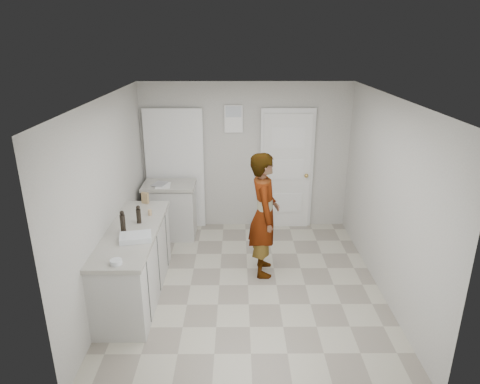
{
  "coord_description": "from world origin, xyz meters",
  "views": [
    {
      "loc": [
        -0.14,
        -5.01,
        3.17
      ],
      "look_at": [
        -0.1,
        0.4,
        1.2
      ],
      "focal_mm": 32.0,
      "sensor_mm": 36.0,
      "label": 1
    }
  ],
  "objects_px": {
    "oil_cruet_b": "(123,222)",
    "egg_bowl": "(116,262)",
    "person": "(264,215)",
    "cake_mix_box": "(145,198)",
    "spice_jar": "(150,212)",
    "baking_dish": "(136,238)",
    "oil_cruet_a": "(139,215)"
  },
  "relations": [
    {
      "from": "person",
      "to": "oil_cruet_b",
      "type": "relative_size",
      "value": 6.07
    },
    {
      "from": "person",
      "to": "egg_bowl",
      "type": "height_order",
      "value": "person"
    },
    {
      "from": "egg_bowl",
      "to": "cake_mix_box",
      "type": "bearing_deg",
      "value": 91.4
    },
    {
      "from": "person",
      "to": "oil_cruet_b",
      "type": "distance_m",
      "value": 1.88
    },
    {
      "from": "oil_cruet_b",
      "to": "spice_jar",
      "type": "bearing_deg",
      "value": 68.07
    },
    {
      "from": "oil_cruet_b",
      "to": "baking_dish",
      "type": "distance_m",
      "value": 0.29
    },
    {
      "from": "oil_cruet_b",
      "to": "egg_bowl",
      "type": "distance_m",
      "value": 0.78
    },
    {
      "from": "person",
      "to": "oil_cruet_a",
      "type": "relative_size",
      "value": 7.28
    },
    {
      "from": "egg_bowl",
      "to": "oil_cruet_b",
      "type": "bearing_deg",
      "value": 98.26
    },
    {
      "from": "spice_jar",
      "to": "egg_bowl",
      "type": "xyz_separation_m",
      "value": [
        -0.11,
        -1.3,
        -0.01
      ]
    },
    {
      "from": "oil_cruet_b",
      "to": "oil_cruet_a",
      "type": "bearing_deg",
      "value": 66.16
    },
    {
      "from": "person",
      "to": "oil_cruet_a",
      "type": "bearing_deg",
      "value": 101.78
    },
    {
      "from": "person",
      "to": "oil_cruet_b",
      "type": "bearing_deg",
      "value": 109.53
    },
    {
      "from": "cake_mix_box",
      "to": "spice_jar",
      "type": "distance_m",
      "value": 0.46
    },
    {
      "from": "cake_mix_box",
      "to": "oil_cruet_a",
      "type": "height_order",
      "value": "oil_cruet_a"
    },
    {
      "from": "spice_jar",
      "to": "oil_cruet_a",
      "type": "relative_size",
      "value": 0.32
    },
    {
      "from": "spice_jar",
      "to": "oil_cruet_a",
      "type": "height_order",
      "value": "oil_cruet_a"
    },
    {
      "from": "person",
      "to": "baking_dish",
      "type": "xyz_separation_m",
      "value": [
        -1.56,
        -0.85,
        0.08
      ]
    },
    {
      "from": "person",
      "to": "oil_cruet_b",
      "type": "height_order",
      "value": "person"
    },
    {
      "from": "cake_mix_box",
      "to": "spice_jar",
      "type": "height_order",
      "value": "cake_mix_box"
    },
    {
      "from": "oil_cruet_b",
      "to": "cake_mix_box",
      "type": "bearing_deg",
      "value": 85.97
    },
    {
      "from": "oil_cruet_b",
      "to": "egg_bowl",
      "type": "relative_size",
      "value": 2.28
    },
    {
      "from": "person",
      "to": "oil_cruet_b",
      "type": "xyz_separation_m",
      "value": [
        -1.75,
        -0.65,
        0.19
      ]
    },
    {
      "from": "oil_cruet_b",
      "to": "baking_dish",
      "type": "relative_size",
      "value": 0.71
    },
    {
      "from": "oil_cruet_a",
      "to": "oil_cruet_b",
      "type": "relative_size",
      "value": 0.83
    },
    {
      "from": "spice_jar",
      "to": "baking_dish",
      "type": "distance_m",
      "value": 0.74
    },
    {
      "from": "spice_jar",
      "to": "oil_cruet_b",
      "type": "xyz_separation_m",
      "value": [
        -0.22,
        -0.54,
        0.1
      ]
    },
    {
      "from": "oil_cruet_b",
      "to": "egg_bowl",
      "type": "bearing_deg",
      "value": -81.74
    },
    {
      "from": "oil_cruet_a",
      "to": "oil_cruet_b",
      "type": "height_order",
      "value": "oil_cruet_b"
    },
    {
      "from": "cake_mix_box",
      "to": "baking_dish",
      "type": "relative_size",
      "value": 0.39
    },
    {
      "from": "cake_mix_box",
      "to": "oil_cruet_b",
      "type": "distance_m",
      "value": 0.98
    },
    {
      "from": "cake_mix_box",
      "to": "spice_jar",
      "type": "xyz_separation_m",
      "value": [
        0.15,
        -0.44,
        -0.04
      ]
    }
  ]
}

